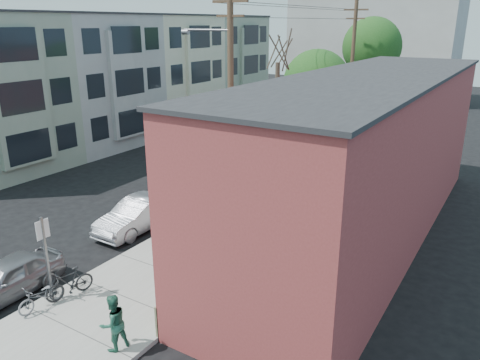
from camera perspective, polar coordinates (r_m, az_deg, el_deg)
The scene contains 27 objects.
ground at distance 21.09m, azimuth -14.33°, elevation -5.66°, with size 120.00×120.00×0.00m, color black.
sidewalk at distance 27.38m, azimuth 8.83°, elevation 0.57°, with size 4.50×58.00×0.15m, color #A7A49B.
cafe_building at distance 19.52m, azimuth 15.10°, elevation 2.63°, with size 6.60×20.20×6.61m.
apartment_row at distance 37.79m, azimuth -12.38°, elevation 12.20°, with size 6.30×32.00×9.00m.
end_cap_building at distance 57.48m, azimuth 15.90°, elevation 15.51°, with size 18.00×8.00×12.00m, color #A4A39F.
sign_post at distance 15.67m, azimuth -22.60°, elevation -7.98°, with size 0.07×0.45×2.80m.
parking_meter_near at distance 19.25m, azimuth -9.81°, elevation -4.54°, with size 0.14×0.14×1.24m.
parking_meter_far at distance 27.28m, azimuth 4.45°, elevation 2.66°, with size 0.14×0.14×1.24m.
utility_pole_near at distance 21.90m, azimuth -1.27°, elevation 10.60°, with size 3.57×0.28×10.00m.
utility_pole_far at distance 37.05m, azimuth 13.48°, elevation 13.32°, with size 1.80×0.28×10.00m.
tree_bare at distance 25.45m, azimuth 4.45°, elevation 6.94°, with size 0.24×0.24×6.37m.
tree_leafy_mid at distance 30.00m, azimuth 9.33°, elevation 11.47°, with size 4.23×4.23×6.82m.
tree_leafy_far at distance 40.17m, azimuth 15.77°, elevation 15.34°, with size 4.66×4.66×8.81m.
patio_chair_a at distance 16.12m, azimuth -3.73°, elevation -10.67°, with size 0.50×0.50×0.88m, color #134725, non-canonical shape.
patio_chair_b at distance 15.21m, azimuth -5.97°, elevation -12.69°, with size 0.50×0.50×0.88m, color #134725, non-canonical shape.
patron_grey at distance 16.80m, azimuth -4.65°, elevation -7.58°, with size 0.67×0.44×1.84m, color gray.
patron_green at distance 13.33m, azimuth -15.21°, elevation -16.46°, with size 0.78×0.61×1.60m, color #2B6B51.
cyclist at distance 17.75m, azimuth -5.12°, elevation -6.25°, with size 1.13×0.65×1.75m, color maroon.
cyclist_bike at distance 17.94m, azimuth -5.08°, elevation -7.54°, with size 0.57×1.63×0.85m, color black.
parked_bike_a at distance 16.13m, azimuth -20.08°, elevation -11.71°, with size 0.45×1.58×0.95m, color black.
parked_bike_b at distance 15.90m, azimuth -23.06°, elevation -12.87°, with size 0.54×1.54×0.81m, color slate.
car_0 at distance 17.15m, azimuth -26.59°, elevation -10.67°, with size 1.52×3.78×1.29m, color gray.
car_1 at distance 20.50m, azimuth -12.26°, elevation -4.12°, with size 1.46×4.18×1.38m, color #AFAFB7.
car_2 at distance 25.12m, azimuth -2.29°, elevation 0.57°, with size 1.92×4.71×1.37m, color black.
car_3 at distance 31.06m, azimuth 5.14°, elevation 4.36°, with size 2.80×6.06×1.68m, color #B5B7BD.
car_4 at distance 36.47m, azimuth 9.49°, elevation 6.33°, with size 1.79×5.13×1.69m, color #ADB3B5.
bus at distance 41.55m, azimuth 8.62°, elevation 8.86°, with size 2.61×11.14×3.10m, color silver.
Camera 1 is at (14.19, -13.09, 8.48)m, focal length 35.00 mm.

